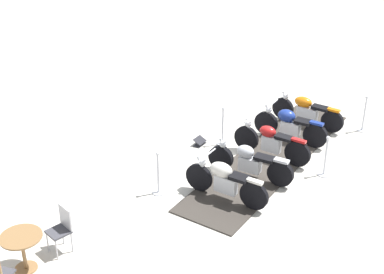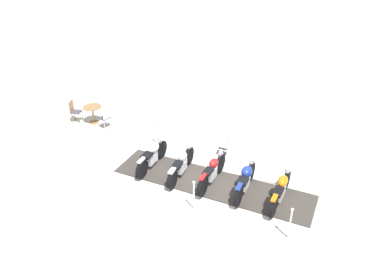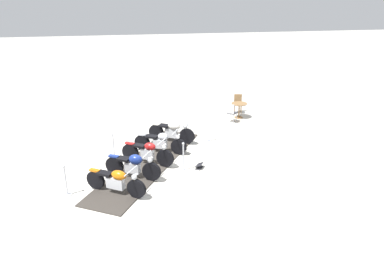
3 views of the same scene
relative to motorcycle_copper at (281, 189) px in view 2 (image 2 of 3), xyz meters
name	(u,v)px [view 2 (image 2 of 3)]	position (x,y,z in m)	size (l,w,h in m)	color
ground_plane	(212,184)	(1.99, -1.10, -0.48)	(80.00, 80.00, 0.00)	beige
display_platform	(212,183)	(1.99, -1.10, -0.46)	(6.75, 1.59, 0.04)	#38332D
motorcycle_copper	(281,189)	(0.00, 0.00, 0.00)	(1.26, 1.89, 0.93)	black
motorcycle_navy	(245,179)	(0.99, -0.57, 0.02)	(1.10, 1.89, 0.97)	black
motorcycle_maroon	(212,171)	(1.97, -1.13, 0.02)	(1.21, 1.87, 0.99)	black
motorcycle_chrome	(181,164)	(2.96, -1.69, -0.02)	(1.10, 2.02, 0.93)	black
motorcycle_cream	(152,154)	(3.94, -2.27, 0.05)	(1.14, 1.86, 0.98)	black
stanchion_left_front	(289,228)	(0.22, 1.57, -0.10)	(0.29, 0.29, 1.06)	silver
stanchion_left_mid	(194,200)	(2.71, 0.14, -0.13)	(0.32, 0.32, 1.06)	silver
stanchion_right_mid	(227,153)	(1.27, -2.35, -0.10)	(0.31, 0.31, 1.10)	silver
stanchion_right_rear	(157,137)	(3.76, -3.78, -0.10)	(0.30, 0.30, 1.08)	silver
info_placard	(222,152)	(1.35, -2.95, -0.41)	(0.43, 0.37, 0.20)	#333338
cafe_table	(93,111)	(6.52, -5.98, 0.10)	(0.79, 0.79, 0.76)	olive
cafe_chair_near_table	(74,110)	(7.33, -6.15, 0.07)	(0.47, 0.47, 0.97)	olive
cafe_chair_across_table	(105,117)	(5.92, -5.41, 0.07)	(0.57, 0.57, 0.96)	#B7B7BC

